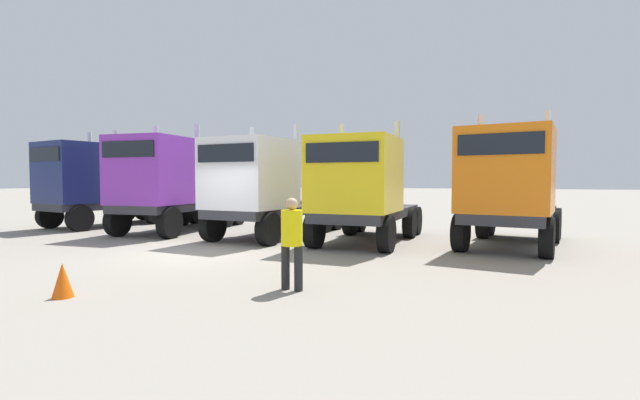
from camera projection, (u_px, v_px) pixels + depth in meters
The scene contains 8 objects.
ground at pixel (194, 254), 12.43m from camera, with size 200.00×200.00×0.00m, color gray.
semi_truck_navy at pixel (89, 184), 19.25m from camera, with size 3.43×6.23×4.18m.
semi_truck_purple at pixel (164, 183), 17.11m from camera, with size 3.07×6.51×4.22m.
semi_truck_white at pixel (261, 187), 15.49m from camera, with size 3.00×6.44×3.99m.
semi_truck_yellow at pixel (361, 189), 14.06m from camera, with size 2.55×5.84×3.93m.
semi_truck_orange at pixel (508, 187), 13.15m from camera, with size 3.31×6.05×4.10m.
visitor_in_hivis at pixel (292, 237), 8.32m from camera, with size 0.45×0.43×1.72m.
traffic_cone_mid at pixel (63, 280), 7.82m from camera, with size 0.36×0.36×0.61m, color #F2590C.
Camera 1 is at (7.88, -10.14, 2.05)m, focal length 25.24 mm.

